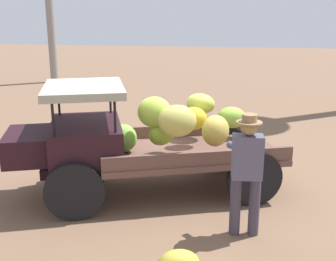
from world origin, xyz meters
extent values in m
plane|color=brown|center=(0.00, 0.00, 0.00)|extent=(60.00, 60.00, 0.00)
cube|color=black|center=(0.06, 0.32, 0.50)|extent=(3.91, 1.77, 0.16)
cylinder|color=black|center=(1.15, 1.56, 0.45)|extent=(0.89, 0.43, 0.89)
cylinder|color=black|center=(1.69, 0.06, 0.45)|extent=(0.89, 0.43, 0.89)
cylinder|color=black|center=(-1.48, 0.62, 0.45)|extent=(0.89, 0.43, 0.89)
cylinder|color=black|center=(-0.94, -0.89, 0.45)|extent=(0.89, 0.43, 0.89)
cube|color=brown|center=(-0.36, 0.17, 0.68)|extent=(3.40, 2.63, 0.10)
cube|color=brown|center=(-0.63, 0.92, 0.84)|extent=(2.85, 1.09, 0.22)
cube|color=brown|center=(-0.09, -0.58, 0.84)|extent=(2.85, 1.09, 0.22)
cube|color=black|center=(1.24, 0.74, 1.00)|extent=(1.55, 1.80, 0.55)
cube|color=black|center=(2.08, 1.05, 0.95)|extent=(1.02, 1.24, 0.44)
cylinder|color=black|center=(1.43, 1.50, 1.55)|extent=(0.04, 0.04, 0.55)
cylinder|color=black|center=(1.87, 0.28, 1.55)|extent=(0.04, 0.04, 0.55)
cylinder|color=black|center=(0.60, 1.20, 1.55)|extent=(0.04, 0.04, 0.55)
cylinder|color=black|center=(1.04, -0.01, 1.55)|extent=(0.04, 0.04, 0.55)
cube|color=#AAA795|center=(1.24, 0.74, 1.83)|extent=(1.66, 1.84, 0.12)
ellipsoid|color=gold|center=(-0.83, 0.37, 1.13)|extent=(0.53, 0.69, 0.65)
ellipsoid|color=#89B93D|center=(-1.07, -0.64, 1.11)|extent=(0.55, 0.50, 0.48)
ellipsoid|color=#A8C942|center=(0.13, 0.61, 1.46)|extent=(0.67, 0.61, 0.58)
ellipsoid|color=#B3C648|center=(-0.50, -0.53, 1.38)|extent=(0.68, 0.71, 0.54)
ellipsoid|color=#98C037|center=(0.01, 0.53, 1.11)|extent=(0.69, 0.72, 0.52)
ellipsoid|color=#BCB351|center=(-0.26, 0.83, 1.39)|extent=(0.70, 0.66, 0.61)
ellipsoid|color=#81C243|center=(0.69, 0.51, 0.97)|extent=(0.55, 0.57, 0.53)
ellipsoid|color=gold|center=(-0.42, -0.04, 1.22)|extent=(0.54, 0.44, 0.40)
cylinder|color=#423B4C|center=(-1.19, 1.61, 0.42)|extent=(0.15, 0.15, 0.84)
cylinder|color=#423B4C|center=(-1.45, 1.59, 0.42)|extent=(0.15, 0.15, 0.84)
cube|color=#55536E|center=(-1.32, 1.60, 1.14)|extent=(0.42, 0.28, 0.60)
cylinder|color=#55536E|center=(-1.21, 1.51, 1.23)|extent=(0.35, 0.36, 0.10)
cylinder|color=#55536E|center=(-1.41, 1.49, 1.23)|extent=(0.30, 0.39, 0.10)
sphere|color=#987C47|center=(-1.32, 1.60, 1.55)|extent=(0.22, 0.22, 0.22)
cylinder|color=#977651|center=(-1.32, 1.60, 1.61)|extent=(0.34, 0.34, 0.02)
cylinder|color=#977651|center=(-1.32, 1.60, 1.67)|extent=(0.20, 0.20, 0.10)
cylinder|color=gray|center=(6.72, -10.36, 3.29)|extent=(0.34, 0.34, 6.58)
camera|label=1|loc=(-1.13, 7.01, 3.01)|focal=45.24mm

